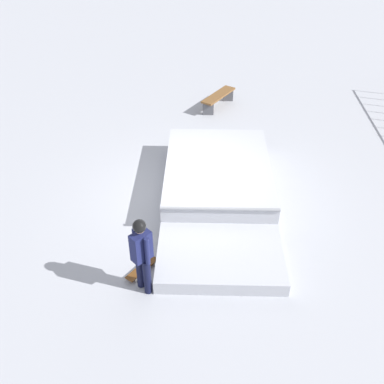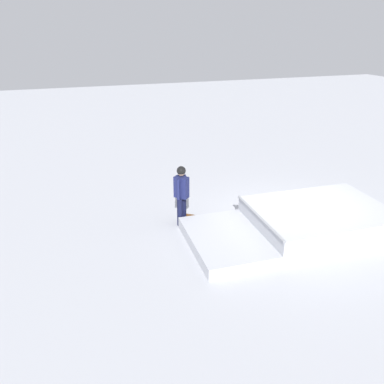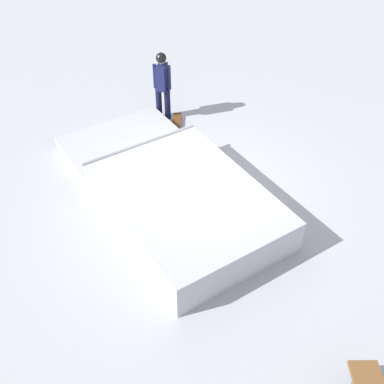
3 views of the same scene
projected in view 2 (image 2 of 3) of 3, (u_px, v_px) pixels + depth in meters
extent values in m
plane|color=#A8AAB2|center=(288.00, 223.00, 10.75)|extent=(60.00, 60.00, 0.00)
cube|color=#B0B3BB|center=(319.00, 219.00, 10.18)|extent=(3.70, 2.74, 0.70)
cube|color=#B0B3BB|center=(226.00, 241.00, 9.55)|extent=(1.90, 2.67, 0.30)
cylinder|color=gray|center=(259.00, 217.00, 9.57)|extent=(0.18, 2.60, 0.08)
cylinder|color=black|center=(180.00, 212.00, 10.47)|extent=(0.15, 0.15, 0.82)
cylinder|color=black|center=(184.00, 209.00, 10.64)|extent=(0.15, 0.15, 0.82)
cube|color=#191E4C|center=(181.00, 187.00, 10.27)|extent=(0.42, 0.43, 0.60)
cylinder|color=#191E4C|center=(178.00, 189.00, 10.13)|extent=(0.09, 0.09, 0.60)
cylinder|color=#191E4C|center=(185.00, 185.00, 10.41)|extent=(0.09, 0.09, 0.60)
sphere|color=tan|center=(181.00, 172.00, 10.09)|extent=(0.22, 0.22, 0.22)
sphere|color=black|center=(181.00, 171.00, 10.08)|extent=(0.25, 0.25, 0.25)
cube|color=#593314|center=(196.00, 217.00, 10.90)|extent=(0.76, 0.65, 0.02)
cylinder|color=silver|center=(186.00, 219.00, 10.90)|extent=(0.06, 0.06, 0.06)
cylinder|color=silver|center=(188.00, 215.00, 11.10)|extent=(0.06, 0.06, 0.06)
cylinder|color=silver|center=(204.00, 222.00, 10.74)|extent=(0.06, 0.06, 0.06)
cylinder|color=silver|center=(206.00, 218.00, 10.94)|extent=(0.06, 0.06, 0.06)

